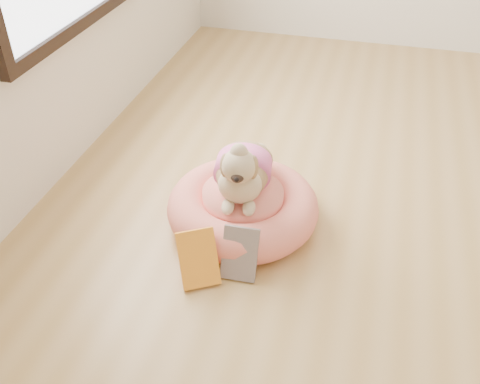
% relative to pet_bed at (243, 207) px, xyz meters
% --- Properties ---
extents(floor, '(4.50, 4.50, 0.00)m').
position_rel_pet_bed_xyz_m(floor, '(1.01, 0.13, -0.08)').
color(floor, '#B08649').
rests_on(floor, ground).
extents(pet_bed, '(0.68, 0.68, 0.18)m').
position_rel_pet_bed_xyz_m(pet_bed, '(0.00, 0.00, 0.00)').
color(pet_bed, '#F26F5E').
rests_on(pet_bed, floor).
extents(dog, '(0.37, 0.48, 0.32)m').
position_rel_pet_bed_xyz_m(dog, '(-0.00, 0.00, 0.25)').
color(dog, brown).
rests_on(dog, pet_bed).
extents(book_yellow, '(0.21, 0.20, 0.21)m').
position_rel_pet_bed_xyz_m(book_yellow, '(-0.08, -0.39, 0.02)').
color(book_yellow, yellow).
rests_on(book_yellow, floor).
extents(book_white, '(0.15, 0.12, 0.21)m').
position_rel_pet_bed_xyz_m(book_white, '(0.07, -0.32, 0.02)').
color(book_white, silver).
rests_on(book_white, floor).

